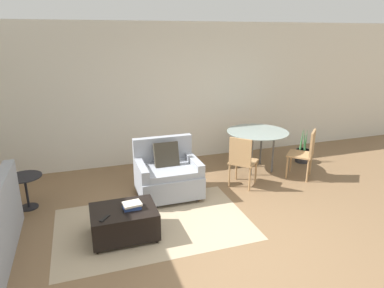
{
  "coord_description": "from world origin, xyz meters",
  "views": [
    {
      "loc": [
        -1.62,
        -3.31,
        2.52
      ],
      "look_at": [
        0.13,
        1.88,
        0.75
      ],
      "focal_mm": 32.0,
      "sensor_mm": 36.0,
      "label": 1
    }
  ],
  "objects_px": {
    "side_table": "(26,185)",
    "potted_plant_small": "(303,154)",
    "book_stack": "(132,206)",
    "tv_remote_primary": "(105,218)",
    "dining_chair_near_left": "(242,159)",
    "dining_chair_near_right": "(306,151)",
    "dining_table": "(257,135)",
    "ottoman": "(124,221)",
    "armchair": "(168,175)"
  },
  "relations": [
    {
      "from": "side_table",
      "to": "potted_plant_small",
      "type": "distance_m",
      "value": 5.14
    },
    {
      "from": "book_stack",
      "to": "tv_remote_primary",
      "type": "xyz_separation_m",
      "value": [
        -0.36,
        -0.14,
        -0.04
      ]
    },
    {
      "from": "tv_remote_primary",
      "to": "dining_chair_near_left",
      "type": "xyz_separation_m",
      "value": [
        2.35,
        1.05,
        0.12
      ]
    },
    {
      "from": "dining_chair_near_right",
      "to": "potted_plant_small",
      "type": "relative_size",
      "value": 1.22
    },
    {
      "from": "dining_table",
      "to": "dining_chair_near_right",
      "type": "xyz_separation_m",
      "value": [
        0.63,
        -0.63,
        -0.17
      ]
    },
    {
      "from": "potted_plant_small",
      "to": "ottoman",
      "type": "bearing_deg",
      "value": -157.67
    },
    {
      "from": "armchair",
      "to": "book_stack",
      "type": "relative_size",
      "value": 4.03
    },
    {
      "from": "book_stack",
      "to": "ottoman",
      "type": "bearing_deg",
      "value": 165.28
    },
    {
      "from": "tv_remote_primary",
      "to": "dining_table",
      "type": "distance_m",
      "value": 3.44
    },
    {
      "from": "ottoman",
      "to": "tv_remote_primary",
      "type": "distance_m",
      "value": 0.35
    },
    {
      "from": "dining_chair_near_right",
      "to": "armchair",
      "type": "bearing_deg",
      "value": 177.51
    },
    {
      "from": "book_stack",
      "to": "dining_chair_near_left",
      "type": "bearing_deg",
      "value": 24.56
    },
    {
      "from": "book_stack",
      "to": "dining_table",
      "type": "relative_size",
      "value": 0.21
    },
    {
      "from": "ottoman",
      "to": "tv_remote_primary",
      "type": "relative_size",
      "value": 5.38
    },
    {
      "from": "side_table",
      "to": "potted_plant_small",
      "type": "relative_size",
      "value": 0.71
    },
    {
      "from": "ottoman",
      "to": "side_table",
      "type": "height_order",
      "value": "side_table"
    },
    {
      "from": "armchair",
      "to": "potted_plant_small",
      "type": "height_order",
      "value": "armchair"
    },
    {
      "from": "armchair",
      "to": "book_stack",
      "type": "distance_m",
      "value": 1.26
    },
    {
      "from": "dining_chair_near_left",
      "to": "potted_plant_small",
      "type": "xyz_separation_m",
      "value": [
        1.75,
        0.7,
        -0.34
      ]
    },
    {
      "from": "dining_chair_near_left",
      "to": "potted_plant_small",
      "type": "bearing_deg",
      "value": 21.82
    },
    {
      "from": "dining_chair_near_left",
      "to": "dining_chair_near_right",
      "type": "relative_size",
      "value": 1.0
    },
    {
      "from": "potted_plant_small",
      "to": "side_table",
      "type": "bearing_deg",
      "value": -176.11
    },
    {
      "from": "tv_remote_primary",
      "to": "dining_table",
      "type": "bearing_deg",
      "value": 29.44
    },
    {
      "from": "book_stack",
      "to": "potted_plant_small",
      "type": "relative_size",
      "value": 0.33
    },
    {
      "from": "ottoman",
      "to": "dining_table",
      "type": "bearing_deg",
      "value": 28.97
    },
    {
      "from": "book_stack",
      "to": "side_table",
      "type": "xyz_separation_m",
      "value": [
        -1.39,
        1.26,
        -0.07
      ]
    },
    {
      "from": "book_stack",
      "to": "dining_chair_near_left",
      "type": "distance_m",
      "value": 2.2
    },
    {
      "from": "dining_table",
      "to": "ottoman",
      "type": "bearing_deg",
      "value": -151.03
    },
    {
      "from": "dining_table",
      "to": "dining_chair_near_right",
      "type": "relative_size",
      "value": 1.28
    },
    {
      "from": "armchair",
      "to": "dining_table",
      "type": "distance_m",
      "value": 2.0
    },
    {
      "from": "side_table",
      "to": "potted_plant_small",
      "type": "bearing_deg",
      "value": 3.89
    },
    {
      "from": "tv_remote_primary",
      "to": "dining_chair_near_left",
      "type": "relative_size",
      "value": 0.17
    },
    {
      "from": "ottoman",
      "to": "dining_chair_near_right",
      "type": "distance_m",
      "value": 3.5
    },
    {
      "from": "armchair",
      "to": "dining_chair_near_right",
      "type": "relative_size",
      "value": 1.09
    },
    {
      "from": "tv_remote_primary",
      "to": "dining_table",
      "type": "xyz_separation_m",
      "value": [
        2.99,
        1.69,
        0.29
      ]
    },
    {
      "from": "ottoman",
      "to": "potted_plant_small",
      "type": "height_order",
      "value": "potted_plant_small"
    },
    {
      "from": "dining_table",
      "to": "potted_plant_small",
      "type": "height_order",
      "value": "dining_table"
    },
    {
      "from": "armchair",
      "to": "tv_remote_primary",
      "type": "height_order",
      "value": "armchair"
    },
    {
      "from": "side_table",
      "to": "dining_chair_near_left",
      "type": "height_order",
      "value": "dining_chair_near_left"
    },
    {
      "from": "armchair",
      "to": "book_stack",
      "type": "bearing_deg",
      "value": -125.62
    },
    {
      "from": "ottoman",
      "to": "armchair",
      "type": "bearing_deg",
      "value": 49.69
    },
    {
      "from": "armchair",
      "to": "tv_remote_primary",
      "type": "relative_size",
      "value": 6.4
    },
    {
      "from": "tv_remote_primary",
      "to": "dining_chair_near_right",
      "type": "bearing_deg",
      "value": 16.2
    },
    {
      "from": "ottoman",
      "to": "tv_remote_primary",
      "type": "height_order",
      "value": "tv_remote_primary"
    },
    {
      "from": "ottoman",
      "to": "dining_chair_near_right",
      "type": "bearing_deg",
      "value": 14.67
    },
    {
      "from": "book_stack",
      "to": "side_table",
      "type": "height_order",
      "value": "side_table"
    },
    {
      "from": "dining_table",
      "to": "dining_chair_near_left",
      "type": "relative_size",
      "value": 1.28
    },
    {
      "from": "armchair",
      "to": "dining_chair_near_left",
      "type": "height_order",
      "value": "armchair"
    },
    {
      "from": "side_table",
      "to": "dining_chair_near_left",
      "type": "bearing_deg",
      "value": -5.91
    },
    {
      "from": "tv_remote_primary",
      "to": "dining_chair_near_right",
      "type": "height_order",
      "value": "dining_chair_near_right"
    }
  ]
}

